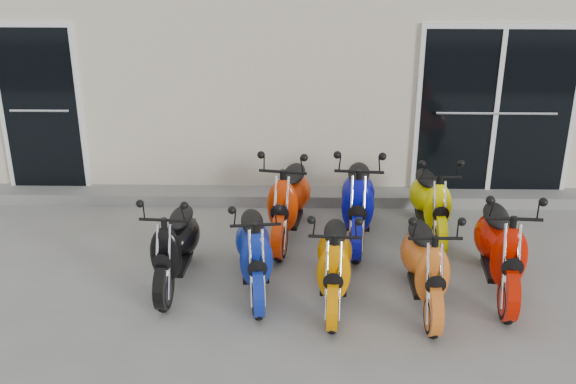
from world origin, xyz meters
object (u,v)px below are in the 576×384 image
object	(u,v)px
scooter_front_blue	(254,241)
scooter_back_red	(289,190)
scooter_back_blue	(358,190)
scooter_front_red	(502,237)
scooter_front_black	(174,236)
scooter_front_orange_b	(426,254)
scooter_back_yellow	(431,193)
scooter_front_orange_a	(334,252)

from	to	relation	value
scooter_front_blue	scooter_back_red	bearing A→B (deg)	67.66
scooter_back_red	scooter_back_blue	size ratio (longest dim) A/B	0.98
scooter_front_blue	scooter_back_blue	bearing A→B (deg)	39.25
scooter_front_red	scooter_front_black	bearing A→B (deg)	-177.22
scooter_front_orange_b	scooter_back_yellow	world-z (taller)	scooter_front_orange_b
scooter_front_blue	scooter_back_blue	size ratio (longest dim) A/B	0.90
scooter_front_black	scooter_front_orange_b	world-z (taller)	scooter_front_orange_b
scooter_front_orange_b	scooter_back_yellow	size ratio (longest dim) A/B	1.03
scooter_front_red	scooter_back_blue	xyz separation A→B (m)	(-1.35, 1.14, 0.01)
scooter_front_blue	scooter_back_yellow	distance (m)	2.36
scooter_back_yellow	scooter_front_black	bearing A→B (deg)	-160.28
scooter_front_orange_a	scooter_back_blue	size ratio (longest dim) A/B	0.90
scooter_front_black	scooter_back_blue	xyz separation A→B (m)	(1.95, 1.06, 0.07)
scooter_back_red	scooter_front_orange_a	bearing A→B (deg)	-62.49
scooter_front_orange_b	scooter_front_red	bearing A→B (deg)	19.30
scooter_front_black	scooter_front_blue	xyz separation A→B (m)	(0.82, -0.11, 0.01)
scooter_front_black	scooter_back_red	bearing A→B (deg)	47.22
scooter_front_orange_a	scooter_back_red	xyz separation A→B (m)	(-0.47, 1.41, 0.05)
scooter_front_orange_a	scooter_back_yellow	xyz separation A→B (m)	(1.18, 1.49, -0.01)
scooter_front_orange_b	scooter_back_blue	xyz separation A→B (m)	(-0.55, 1.44, 0.05)
scooter_front_black	scooter_front_orange_b	size ratio (longest dim) A/B	0.97
scooter_back_blue	scooter_back_yellow	world-z (taller)	scooter_back_blue
scooter_front_orange_b	scooter_back_red	bearing A→B (deg)	132.12
scooter_front_blue	scooter_front_red	world-z (taller)	scooter_front_red
scooter_back_red	scooter_back_blue	xyz separation A→B (m)	(0.80, -0.02, 0.01)
scooter_back_red	scooter_back_yellow	distance (m)	1.66
scooter_front_orange_b	scooter_front_red	distance (m)	0.85
scooter_back_blue	scooter_back_yellow	xyz separation A→B (m)	(0.86, 0.10, -0.07)
scooter_front_orange_b	scooter_back_yellow	bearing A→B (deg)	77.99
scooter_back_blue	scooter_back_yellow	distance (m)	0.86
scooter_front_blue	scooter_back_yellow	world-z (taller)	scooter_front_blue
scooter_front_blue	scooter_front_orange_b	bearing A→B (deg)	-15.76
scooter_front_red	scooter_back_red	xyz separation A→B (m)	(-2.15, 1.16, -0.01)
scooter_front_red	scooter_front_orange_b	bearing A→B (deg)	-155.70
scooter_front_black	scooter_front_orange_a	xyz separation A→B (m)	(1.62, -0.33, 0.00)
scooter_front_blue	scooter_front_orange_b	size ratio (longest dim) A/B	0.99
scooter_front_blue	scooter_back_red	world-z (taller)	scooter_back_red
scooter_front_red	scooter_back_red	bearing A→B (deg)	155.84
scooter_back_blue	scooter_front_blue	bearing A→B (deg)	-129.04
scooter_front_orange_a	scooter_back_yellow	distance (m)	1.90
scooter_back_yellow	scooter_front_orange_a	bearing A→B (deg)	-131.20
scooter_front_black	scooter_front_red	size ratio (longest dim) A/B	0.90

